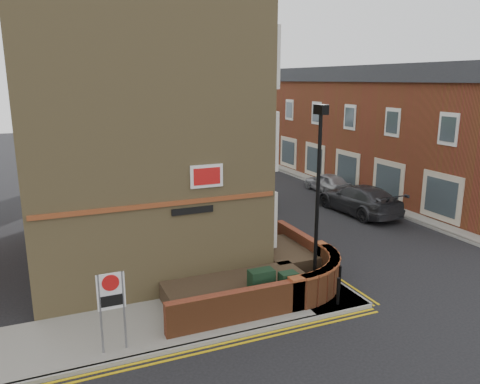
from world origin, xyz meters
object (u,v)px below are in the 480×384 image
silver_car_near (249,188)px  lamppost (317,203)px  utility_cabinet_large (261,288)px  zone_sign (111,298)px

silver_car_near → lamppost: bearing=-106.6°
utility_cabinet_large → silver_car_near: size_ratio=0.27×
utility_cabinet_large → zone_sign: (-4.70, -0.80, 0.92)m
utility_cabinet_large → silver_car_near: 13.99m
silver_car_near → utility_cabinet_large: bearing=-114.3°
lamppost → silver_car_near: lamppost is taller
lamppost → silver_car_near: bearing=75.4°
zone_sign → silver_car_near: zone_sign is taller
zone_sign → silver_car_near: (10.00, 13.75, -0.91)m
zone_sign → lamppost: bearing=6.1°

